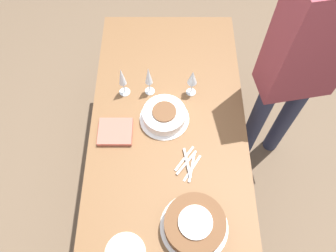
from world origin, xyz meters
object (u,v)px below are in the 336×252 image
Objects in this scene: cake_front_chocolate at (194,225)px; person_cutting at (304,60)px; cake_center_white at (164,115)px; wine_glass_extra at (192,78)px; wine_glass_far at (148,77)px; wine_glass_near at (122,78)px.

person_cutting reaches higher than cake_front_chocolate.
cake_center_white is 0.26m from wine_glass_extra.
cake_center_white is 1.45× the size of wine_glass_extra.
wine_glass_far reaches higher than cake_front_chocolate.
wine_glass_near reaches higher than cake_center_white.
person_cutting is (0.01, -0.57, 0.14)m from wine_glass_extra.
cake_front_chocolate is 1.52× the size of wine_glass_near.
wine_glass_near reaches higher than wine_glass_extra.
cake_center_white is at bearing -155.10° from wine_glass_far.
wine_glass_extra reaches higher than cake_front_chocolate.
wine_glass_far is (0.79, 0.23, 0.09)m from cake_front_chocolate.
cake_front_chocolate is 1.52× the size of wine_glass_far.
cake_center_white is 0.23m from wine_glass_far.
wine_glass_far is at bearing -10.12° from person_cutting.
cake_front_chocolate is at bearing 43.34° from person_cutting.
wine_glass_near is 1.00× the size of wine_glass_far.
cake_front_chocolate is 0.79m from wine_glass_extra.
wine_glass_near is 0.39m from wine_glass_extra.
cake_center_white is at bearing 4.45° from person_cutting.
cake_front_chocolate is 1.69× the size of wine_glass_extra.
wine_glass_extra is 0.59m from person_cutting.
cake_center_white is 0.86× the size of cake_front_chocolate.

